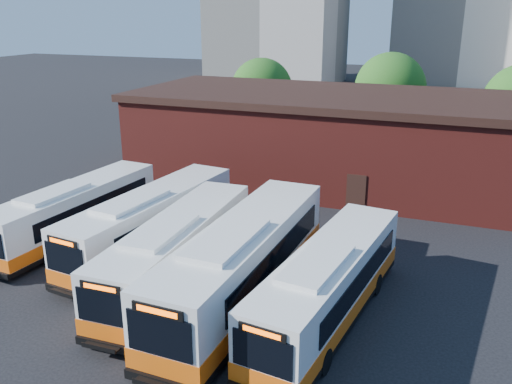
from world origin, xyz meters
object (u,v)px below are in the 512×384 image
at_px(bus_west, 152,224).
at_px(transit_worker, 227,315).
at_px(bus_east, 328,288).
at_px(bus_midwest, 178,254).
at_px(bus_mideast, 243,266).
at_px(bus_farwest, 75,214).

distance_m(bus_west, transit_worker, 8.78).
height_order(bus_west, bus_east, bus_west).
bearing_deg(bus_midwest, bus_west, 136.83).
distance_m(bus_east, transit_worker, 4.15).
distance_m(bus_mideast, transit_worker, 2.67).
distance_m(bus_midwest, transit_worker, 4.77).
xyz_separation_m(bus_farwest, bus_east, (14.94, -3.28, 0.05)).
bearing_deg(bus_west, bus_farwest, -173.62).
height_order(bus_farwest, bus_midwest, bus_midwest).
bearing_deg(bus_mideast, bus_east, -1.52).
height_order(bus_mideast, transit_worker, bus_mideast).
bearing_deg(bus_midwest, transit_worker, -39.95).
relative_size(bus_farwest, bus_midwest, 0.96).
height_order(bus_farwest, bus_east, bus_east).
height_order(bus_midwest, transit_worker, bus_midwest).
height_order(bus_mideast, bus_east, bus_mideast).
height_order(bus_farwest, transit_worker, bus_farwest).
height_order(bus_west, transit_worker, bus_west).
xyz_separation_m(bus_mideast, transit_worker, (0.35, -2.51, -0.87)).
bearing_deg(bus_midwest, bus_mideast, -8.71).
relative_size(bus_east, transit_worker, 7.40).
bearing_deg(bus_west, transit_worker, -33.25).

